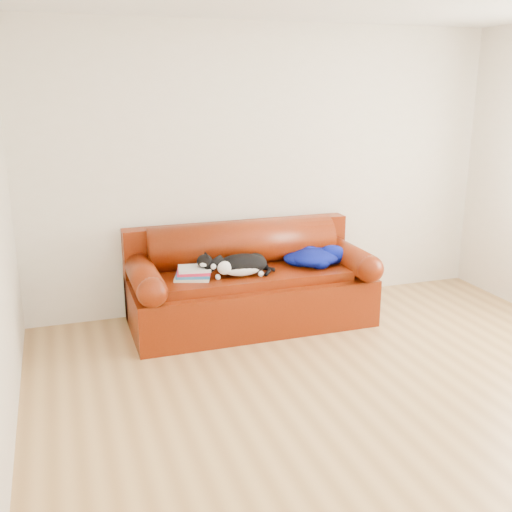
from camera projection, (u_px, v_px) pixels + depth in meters
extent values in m
plane|color=olive|center=(365.00, 396.00, 4.11)|extent=(4.50, 4.50, 0.00)
cube|color=beige|center=(267.00, 169.00, 5.57)|extent=(4.50, 0.02, 2.60)
cube|color=#3C0C02|center=(251.00, 301.00, 5.31)|extent=(2.10, 0.90, 0.42)
cube|color=#3C0C02|center=(252.00, 277.00, 5.20)|extent=(1.66, 0.62, 0.10)
cylinder|color=black|center=(153.00, 349.00, 4.78)|extent=(0.06, 0.06, 0.05)
cylinder|color=black|center=(361.00, 321.00, 5.35)|extent=(0.06, 0.06, 0.05)
cylinder|color=black|center=(141.00, 319.00, 5.38)|extent=(0.06, 0.06, 0.05)
cylinder|color=black|center=(329.00, 297.00, 5.95)|extent=(0.06, 0.06, 0.05)
cube|color=#3C0C02|center=(238.00, 266.00, 5.58)|extent=(2.10, 0.18, 0.85)
cylinder|color=#3C0C02|center=(242.00, 243.00, 5.41)|extent=(1.70, 0.40, 0.40)
cylinder|color=#3C0C02|center=(144.00, 276.00, 4.94)|extent=(0.24, 0.88, 0.24)
sphere|color=#3C0C02|center=(152.00, 292.00, 4.54)|extent=(0.24, 0.24, 0.24)
cylinder|color=#3C0C02|center=(346.00, 256.00, 5.51)|extent=(0.24, 0.88, 0.24)
sphere|color=#3C0C02|center=(370.00, 269.00, 5.11)|extent=(0.24, 0.24, 0.24)
cube|color=beige|center=(194.00, 277.00, 4.98)|extent=(0.34, 0.30, 0.02)
cube|color=white|center=(194.00, 277.00, 4.98)|extent=(0.33, 0.29, 0.02)
cube|color=#1E67A7|center=(193.00, 274.00, 4.98)|extent=(0.33, 0.28, 0.02)
cube|color=white|center=(193.00, 274.00, 4.98)|extent=(0.31, 0.27, 0.02)
cube|color=#BF153B|center=(193.00, 272.00, 4.97)|extent=(0.31, 0.26, 0.02)
cube|color=white|center=(193.00, 272.00, 4.97)|extent=(0.30, 0.25, 0.02)
cube|color=silver|center=(193.00, 269.00, 4.96)|extent=(0.30, 0.25, 0.02)
cube|color=white|center=(193.00, 269.00, 4.96)|extent=(0.28, 0.23, 0.02)
ellipsoid|color=black|center=(242.00, 265.00, 5.06)|extent=(0.48, 0.31, 0.18)
ellipsoid|color=white|center=(243.00, 270.00, 5.01)|extent=(0.33, 0.19, 0.12)
ellipsoid|color=white|center=(225.00, 268.00, 4.95)|extent=(0.14, 0.13, 0.11)
ellipsoid|color=black|center=(255.00, 264.00, 5.13)|extent=(0.21, 0.21, 0.16)
ellipsoid|color=black|center=(210.00, 263.00, 4.91)|extent=(0.15, 0.14, 0.11)
ellipsoid|color=white|center=(209.00, 266.00, 4.87)|extent=(0.07, 0.06, 0.05)
sphere|color=#BF7272|center=(208.00, 266.00, 4.86)|extent=(0.02, 0.02, 0.02)
cone|color=black|center=(213.00, 257.00, 4.87)|extent=(0.06, 0.05, 0.06)
cone|color=black|center=(210.00, 255.00, 4.93)|extent=(0.06, 0.05, 0.06)
cylinder|color=black|center=(267.00, 268.00, 5.16)|extent=(0.12, 0.15, 0.04)
sphere|color=white|center=(222.00, 278.00, 4.94)|extent=(0.04, 0.04, 0.04)
sphere|color=white|center=(261.00, 274.00, 5.04)|extent=(0.04, 0.04, 0.04)
ellipsoid|color=#020F49|center=(315.00, 256.00, 5.36)|extent=(0.56, 0.53, 0.15)
ellipsoid|color=#020F49|center=(332.00, 254.00, 5.41)|extent=(0.34, 0.31, 0.17)
ellipsoid|color=#020F49|center=(300.00, 259.00, 5.36)|extent=(0.36, 0.38, 0.11)
ellipsoid|color=#020F49|center=(308.00, 251.00, 5.49)|extent=(0.28, 0.25, 0.17)
ellipsoid|color=#020F49|center=(320.00, 262.00, 5.26)|extent=(0.22, 0.23, 0.11)
ellipsoid|color=silver|center=(327.00, 255.00, 5.34)|extent=(0.21, 0.13, 0.05)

